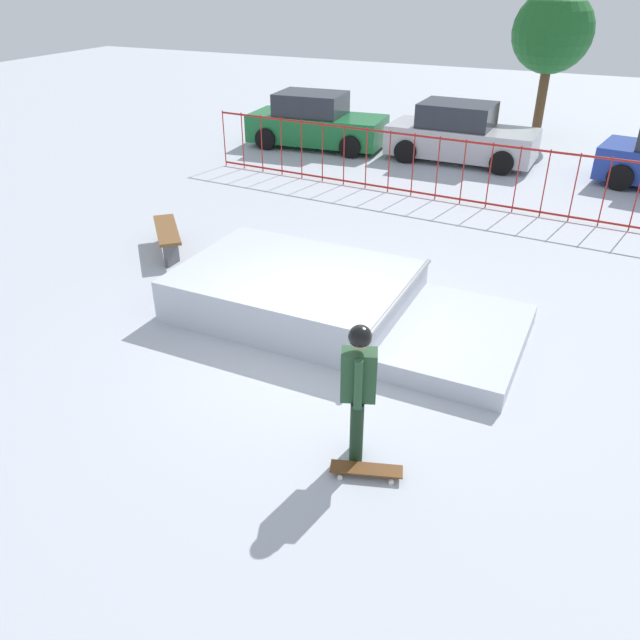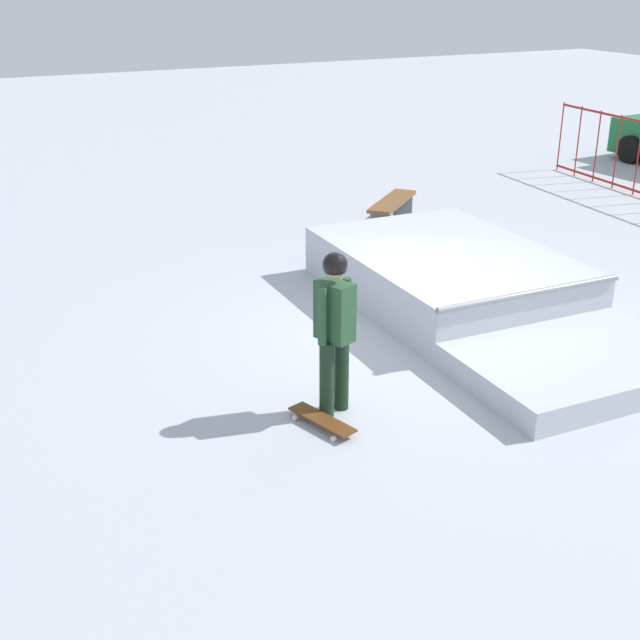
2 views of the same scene
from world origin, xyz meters
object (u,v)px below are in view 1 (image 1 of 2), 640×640
Objects in this scene: skateboard at (366,469)px; parked_car_green at (316,123)px; parked_car_silver at (460,135)px; skate_ramp at (322,299)px; skater at (358,384)px; park_bench at (167,234)px; distant_tree at (552,33)px.

skateboard is 14.44m from parked_car_green.
skateboard is at bearing -79.10° from parked_car_silver.
skater is at bearing -57.72° from skate_ramp.
park_bench is 0.35× the size of parked_car_silver.
parked_car_green is at bearing -83.08° from skater.
skater reaches higher than parked_car_green.
skate_ramp is 3.38m from skater.
skater reaches higher than park_bench.
skater reaches higher than skate_ramp.
skater is 14.11m from parked_car_green.
parked_car_silver reaches higher than skateboard.
parked_car_green is (-0.81, 8.62, 0.37)m from park_bench.
skater is 0.39× the size of distant_tree.
park_bench is at bearing -55.48° from skater.
park_bench is at bearing -88.71° from parked_car_green.
parked_car_green is at bearing 95.37° from park_bench.
skateboard is (1.93, -3.07, -0.24)m from skate_ramp.
skate_ramp is 3.99m from park_bench.
parked_car_green is 1.02× the size of parked_car_silver.
skateboard is 0.19× the size of distant_tree.
skater is at bearing -67.33° from parked_car_green.
distant_tree reaches higher than skateboard.
parked_car_silver is (-0.23, 10.00, 0.41)m from skate_ramp.
distant_tree is (1.38, 14.08, 2.80)m from skate_ramp.
skater is 2.10× the size of skateboard.
parked_car_silver is at bearing 92.41° from skate_ramp.
skater is at bearing -65.20° from skateboard.
skater reaches higher than parked_car_silver.
skate_ramp is 3.16× the size of skater.
parked_car_green is at bearing -80.10° from skateboard.
park_bench is 14.22m from distant_tree.
parked_car_green is 4.42m from parked_car_silver.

